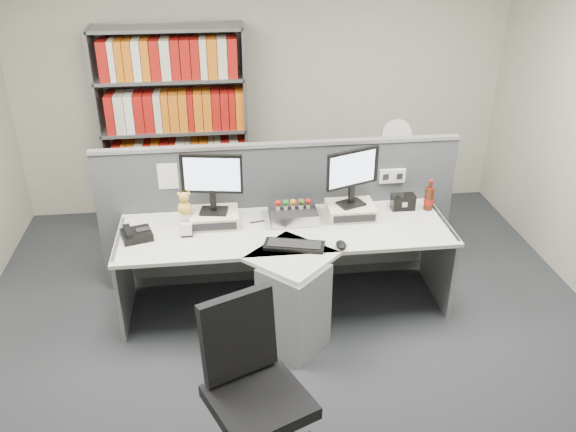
{
  "coord_description": "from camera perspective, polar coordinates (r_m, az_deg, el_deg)",
  "views": [
    {
      "loc": [
        -0.48,
        -3.28,
        2.97
      ],
      "look_at": [
        0.0,
        0.65,
        0.92
      ],
      "focal_mm": 37.58,
      "sensor_mm": 36.0,
      "label": 1
    }
  ],
  "objects": [
    {
      "name": "ground",
      "position": [
        4.46,
        1.04,
        -14.48
      ],
      "size": [
        5.5,
        5.5,
        0.0
      ],
      "primitive_type": "plane",
      "color": "#2F3237",
      "rests_on": "ground"
    },
    {
      "name": "desk_fan",
      "position": [
        5.88,
        10.17,
        7.34
      ],
      "size": [
        0.29,
        0.17,
        0.48
      ],
      "color": "white",
      "rests_on": "filing_cabinet"
    },
    {
      "name": "monitor_right",
      "position": [
        4.77,
        6.13,
        4.11
      ],
      "size": [
        0.44,
        0.21,
        0.47
      ],
      "color": "black",
      "rests_on": "monitor_riser_right"
    },
    {
      "name": "partition",
      "position": [
        5.12,
        -0.76,
        0.37
      ],
      "size": [
        3.0,
        0.08,
        1.27
      ],
      "color": "#464950",
      "rests_on": "ground"
    },
    {
      "name": "plush_toy",
      "position": [
        4.73,
        -9.76,
        1.02
      ],
      "size": [
        0.11,
        0.11,
        0.19
      ],
      "color": "gold",
      "rests_on": "monitor_riser_left"
    },
    {
      "name": "monitor_left",
      "position": [
        4.65,
        -7.22,
        3.55
      ],
      "size": [
        0.47,
        0.18,
        0.49
      ],
      "color": "black",
      "rests_on": "monitor_riser_left"
    },
    {
      "name": "desk_calendar",
      "position": [
        4.65,
        -9.56,
        -1.36
      ],
      "size": [
        0.09,
        0.07,
        0.11
      ],
      "color": "black",
      "rests_on": "desk"
    },
    {
      "name": "monitor_riser_right",
      "position": [
        4.91,
        5.95,
        0.54
      ],
      "size": [
        0.38,
        0.31,
        0.1
      ],
      "color": "beige",
      "rests_on": "desk"
    },
    {
      "name": "filing_cabinet",
      "position": [
        6.13,
        9.67,
        1.63
      ],
      "size": [
        0.45,
        0.61,
        0.7
      ],
      "color": "slate",
      "rests_on": "ground"
    },
    {
      "name": "office_chair",
      "position": [
        3.52,
        -3.46,
        -15.7
      ],
      "size": [
        0.7,
        0.7,
        1.07
      ],
      "color": "silver",
      "rests_on": "ground"
    },
    {
      "name": "shelving_unit",
      "position": [
        6.08,
        -10.61,
        7.74
      ],
      "size": [
        1.41,
        0.4,
        2.0
      ],
      "color": "slate",
      "rests_on": "ground"
    },
    {
      "name": "desktop_pc",
      "position": [
        4.83,
        0.46,
        0.24
      ],
      "size": [
        0.37,
        0.33,
        0.1
      ],
      "color": "black",
      "rests_on": "desk"
    },
    {
      "name": "mouse",
      "position": [
        4.46,
        5.05,
        -2.74
      ],
      "size": [
        0.08,
        0.12,
        0.05
      ],
      "primitive_type": "ellipsoid",
      "color": "black",
      "rests_on": "desk"
    },
    {
      "name": "keyboard",
      "position": [
        4.45,
        0.6,
        -2.79
      ],
      "size": [
        0.47,
        0.28,
        0.03
      ],
      "color": "black",
      "rests_on": "desk"
    },
    {
      "name": "speaker",
      "position": [
        5.08,
        10.82,
        1.32
      ],
      "size": [
        0.19,
        0.11,
        0.13
      ],
      "primitive_type": "cube",
      "color": "black",
      "rests_on": "desk"
    },
    {
      "name": "cola_bottle",
      "position": [
        5.1,
        13.19,
        1.63
      ],
      "size": [
        0.08,
        0.08,
        0.26
      ],
      "color": "#3F190A",
      "rests_on": "desk"
    },
    {
      "name": "desk_phone",
      "position": [
        4.7,
        -14.19,
        -1.69
      ],
      "size": [
        0.27,
        0.25,
        0.09
      ],
      "color": "black",
      "rests_on": "desk"
    },
    {
      "name": "desk",
      "position": [
        4.65,
        0.08,
        -5.39
      ],
      "size": [
        2.6,
        1.2,
        0.72
      ],
      "color": "silver",
      "rests_on": "ground"
    },
    {
      "name": "monitor_riser_left",
      "position": [
        4.8,
        -6.99,
        -0.17
      ],
      "size": [
        0.38,
        0.31,
        0.1
      ],
      "color": "beige",
      "rests_on": "desk"
    },
    {
      "name": "room_shell",
      "position": [
        3.52,
        1.28,
        7.77
      ],
      "size": [
        5.04,
        5.54,
        2.72
      ],
      "color": "#AFAD9C",
      "rests_on": "ground"
    },
    {
      "name": "figurines",
      "position": [
        4.77,
        0.62,
        1.23
      ],
      "size": [
        0.29,
        0.05,
        0.09
      ],
      "color": "beige",
      "rests_on": "desktop_pc"
    }
  ]
}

